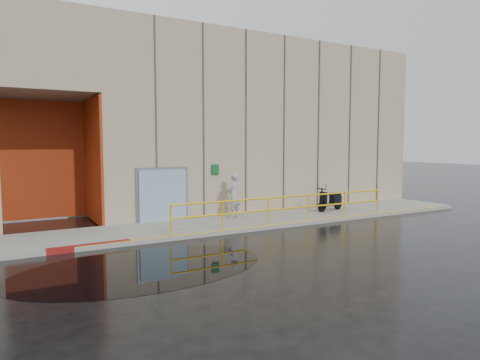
{
  "coord_description": "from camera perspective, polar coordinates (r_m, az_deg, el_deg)",
  "views": [
    {
      "loc": [
        -5.32,
        -9.99,
        3.13
      ],
      "look_at": [
        2.02,
        3.0,
        1.89
      ],
      "focal_mm": 32.0,
      "sensor_mm": 36.0,
      "label": 1
    }
  ],
  "objects": [
    {
      "name": "person",
      "position": [
        17.47,
        -0.84,
        -2.01
      ],
      "size": [
        0.8,
        0.7,
        1.85
      ],
      "primitive_type": "imported",
      "rotation": [
        0.0,
        0.0,
        3.61
      ],
      "color": "#9A9A9F",
      "rests_on": "sidewalk"
    },
    {
      "name": "guardrail",
      "position": [
        16.44,
        6.53,
        -3.85
      ],
      "size": [
        9.56,
        0.06,
        1.03
      ],
      "color": "yellow",
      "rests_on": "sidewalk"
    },
    {
      "name": "building",
      "position": [
        23.45,
        -3.08,
        7.37
      ],
      "size": [
        20.0,
        10.17,
        8.0
      ],
      "color": "tan",
      "rests_on": "ground"
    },
    {
      "name": "sidewalk",
      "position": [
        17.5,
        3.24,
        -5.31
      ],
      "size": [
        20.0,
        3.0,
        0.15
      ],
      "primitive_type": "cube",
      "color": "gray",
      "rests_on": "ground"
    },
    {
      "name": "scooter",
      "position": [
        19.71,
        11.98,
        -1.92
      ],
      "size": [
        1.67,
        0.84,
        1.27
      ],
      "rotation": [
        0.0,
        0.0,
        0.21
      ],
      "color": "black",
      "rests_on": "sidewalk"
    },
    {
      "name": "ground",
      "position": [
        11.74,
        -1.4,
        -10.7
      ],
      "size": [
        120.0,
        120.0,
        0.0
      ],
      "primitive_type": "plane",
      "color": "black",
      "rests_on": "ground"
    },
    {
      "name": "puddle",
      "position": [
        11.36,
        -12.91,
        -11.34
      ],
      "size": [
        6.67,
        4.24,
        0.01
      ],
      "primitive_type": "cube",
      "rotation": [
        0.0,
        0.0,
        0.03
      ],
      "color": "black",
      "rests_on": "ground"
    },
    {
      "name": "red_curb",
      "position": [
        13.63,
        -19.41,
        -8.41
      ],
      "size": [
        2.4,
        0.23,
        0.18
      ],
      "primitive_type": "cube",
      "rotation": [
        0.0,
        0.0,
        0.02
      ],
      "color": "maroon",
      "rests_on": "ground"
    }
  ]
}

